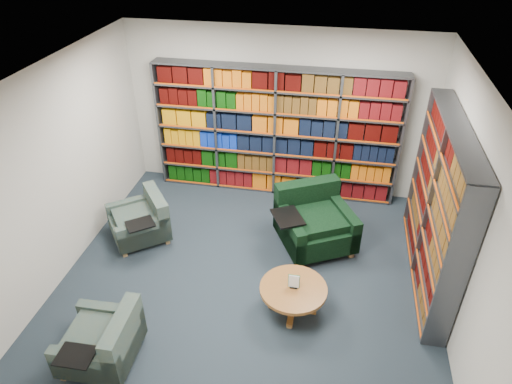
% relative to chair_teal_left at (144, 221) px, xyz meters
% --- Properties ---
extents(room_shell, '(5.02, 5.02, 2.82)m').
position_rel_chair_teal_left_xyz_m(room_shell, '(1.74, -0.64, 1.11)').
color(room_shell, black).
rests_on(room_shell, ground).
extents(bookshelf_back, '(4.00, 0.28, 2.20)m').
position_rel_chair_teal_left_xyz_m(bookshelf_back, '(1.74, 1.70, 0.81)').
color(bookshelf_back, '#47494F').
rests_on(bookshelf_back, ground).
extents(bookshelf_right, '(0.28, 2.50, 2.20)m').
position_rel_chair_teal_left_xyz_m(bookshelf_right, '(4.08, -0.04, 0.81)').
color(bookshelf_right, '#47494F').
rests_on(bookshelf_right, ground).
extents(chair_teal_left, '(1.10, 1.10, 0.71)m').
position_rel_chair_teal_left_xyz_m(chair_teal_left, '(0.00, 0.00, 0.00)').
color(chair_teal_left, '#06263A').
rests_on(chair_teal_left, ground).
extents(chair_green_right, '(1.32, 1.32, 0.89)m').
position_rel_chair_teal_left_xyz_m(chair_green_right, '(2.52, 0.36, 0.07)').
color(chair_green_right, black).
rests_on(chair_green_right, ground).
extents(chair_teal_front, '(0.79, 0.91, 0.70)m').
position_rel_chair_teal_left_xyz_m(chair_teal_front, '(0.47, -2.18, -0.00)').
color(chair_teal_front, '#06263A').
rests_on(chair_teal_front, ground).
extents(coffee_table, '(0.83, 0.83, 0.58)m').
position_rel_chair_teal_left_xyz_m(coffee_table, '(2.40, -1.07, 0.03)').
color(coffee_table, brown).
rests_on(coffee_table, ground).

